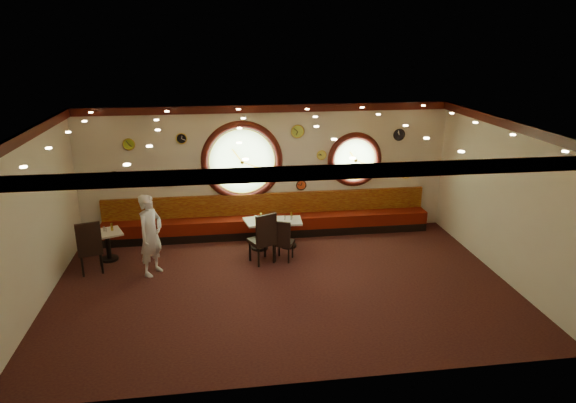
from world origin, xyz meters
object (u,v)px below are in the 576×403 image
Objects in this scene: condiment_c_salt at (285,218)px; condiment_c_bottle at (291,215)px; chair_a at (89,244)px; condiment_a_pepper at (106,230)px; chair_c at (283,238)px; chair_b at (264,235)px; condiment_a_bottle at (112,227)px; condiment_b_salt at (256,218)px; condiment_a_salt at (104,229)px; waiter at (151,235)px; table_a at (108,242)px; table_c at (288,230)px; table_b at (259,231)px; condiment_b_pepper at (261,218)px; condiment_c_pepper at (291,218)px; condiment_b_bottle at (261,216)px.

condiment_c_bottle is at bearing 24.63° from condiment_c_salt.
chair_a reaches higher than condiment_c_bottle.
condiment_c_salt is 1.21× the size of condiment_a_pepper.
chair_c is at bearing -100.96° from condiment_c_salt.
chair_b is 1.21m from condiment_c_bottle.
chair_a is 4.45m from condiment_c_bottle.
condiment_b_salt is at bearing 2.99° from condiment_a_bottle.
condiment_a_salt is (-3.86, 0.65, 0.18)m from chair_c.
waiter reaches higher than condiment_a_pepper.
chair_a is 0.69m from condiment_a_pepper.
table_a is 4.15m from condiment_c_bottle.
condiment_b_salt is at bearing 176.31° from table_c.
table_b is 6.84× the size of condiment_c_salt.
table_b is at bearing 2.84° from condiment_a_pepper.
chair_b is 2.35m from waiter.
condiment_a_salt is at bearing -164.88° from chair_c.
condiment_a_salt is 0.71× the size of condiment_c_bottle.
waiter is at bearing -160.52° from condiment_c_salt.
chair_b reaches higher than chair_a.
condiment_b_salt is at bearing 160.96° from condiment_b_pepper.
condiment_a_bottle reaches higher than condiment_c_bottle.
chair_c is (4.02, 0.05, -0.12)m from chair_a.
condiment_b_pepper is 3.31m from condiment_a_bottle.
chair_a is at bearing -108.56° from table_a.
chair_a is (-0.22, -0.65, 0.24)m from table_a.
waiter reaches higher than condiment_b_salt.
condiment_c_bottle is at bearing 78.46° from condiment_c_pepper.
condiment_b_bottle reaches higher than condiment_c_bottle.
condiment_b_salt is at bearing 71.61° from chair_b.
condiment_b_bottle is (3.30, 0.22, 0.02)m from condiment_a_bottle.
condiment_a_salt reaches higher than table_b.
chair_b is 0.96m from condiment_b_bottle.
condiment_b_salt is 2.48m from waiter.
table_b is 4.77× the size of condiment_c_bottle.
table_a is 0.31m from condiment_a_salt.
condiment_c_bottle is at bearing 3.06° from condiment_a_bottle.
waiter reaches higher than chair_c.
condiment_a_bottle reaches higher than table_c.
condiment_c_salt is 0.70× the size of condiment_c_bottle.
condiment_b_pepper is 2.58m from waiter.
condiment_b_pepper reaches higher than condiment_c_salt.
condiment_b_bottle is at bearing 138.47° from chair_c.
chair_b is 5.12× the size of condiment_b_bottle.
condiment_b_bottle is 0.91× the size of condiment_c_bottle.
chair_c is 3.76m from condiment_a_bottle.
condiment_b_pepper is at bearing -87.03° from condiment_b_bottle.
chair_b is at bearing -91.37° from condiment_b_bottle.
chair_b is at bearing -130.03° from condiment_c_pepper.
condiment_a_bottle is 1.19× the size of condiment_b_bottle.
table_b is 0.67m from condiment_c_salt.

